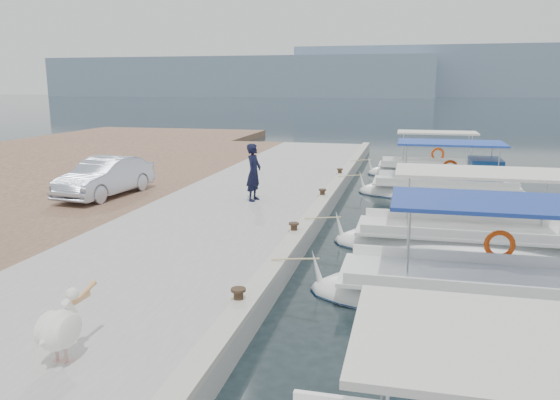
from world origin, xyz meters
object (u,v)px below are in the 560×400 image
(fishing_caique_e, at_px, (431,174))
(fisherman, at_px, (254,172))
(parked_car, at_px, (105,177))
(fishing_caique_d, at_px, (446,191))
(fishing_caique_c, at_px, (469,246))
(pelican, at_px, (61,328))
(fishing_caique_b, at_px, (490,300))

(fishing_caique_e, height_order, fisherman, fisherman)
(fisherman, xyz_separation_m, parked_car, (-5.50, -0.46, -0.30))
(fishing_caique_e, bearing_deg, parked_car, -139.05)
(fisherman, bearing_deg, parked_car, 101.38)
(fishing_caique_d, height_order, fishing_caique_e, same)
(fishing_caique_e, relative_size, parked_car, 1.49)
(fishing_caique_c, distance_m, fisherman, 7.62)
(fishing_caique_e, height_order, pelican, fishing_caique_e)
(pelican, bearing_deg, fishing_caique_d, 68.76)
(fishing_caique_b, xyz_separation_m, fishing_caique_e, (-0.61, 16.56, 0.00))
(parked_car, bearing_deg, fisherman, 10.91)
(fishing_caique_b, distance_m, fishing_caique_e, 16.57)
(pelican, xyz_separation_m, fisherman, (-0.38, 11.60, 0.48))
(fishing_caique_b, height_order, pelican, fishing_caique_b)
(fishing_caique_d, relative_size, fisherman, 3.47)
(fishing_caique_c, relative_size, fishing_caique_d, 1.08)
(fishing_caique_d, xyz_separation_m, fisherman, (-6.81, -4.94, 1.31))
(fishing_caique_e, bearing_deg, fishing_caique_d, -85.22)
(fishing_caique_b, height_order, parked_car, fishing_caique_b)
(fishing_caique_b, height_order, fishing_caique_d, same)
(fishing_caique_c, distance_m, fishing_caique_d, 7.71)
(fishing_caique_d, distance_m, fisherman, 8.51)
(pelican, distance_m, fisherman, 11.62)
(fishing_caique_e, xyz_separation_m, pelican, (-6.02, -21.46, 0.90))
(fishing_caique_b, bearing_deg, fishing_caique_d, 90.98)
(pelican, height_order, fisherman, fisherman)
(fishing_caique_e, bearing_deg, fishing_caique_b, -87.89)
(fishing_caique_c, relative_size, parked_car, 1.76)
(fishing_caique_d, relative_size, parked_car, 1.63)
(fishing_caique_e, distance_m, pelican, 22.30)
(fishing_caique_d, height_order, fisherman, fisherman)
(pelican, relative_size, parked_car, 0.31)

